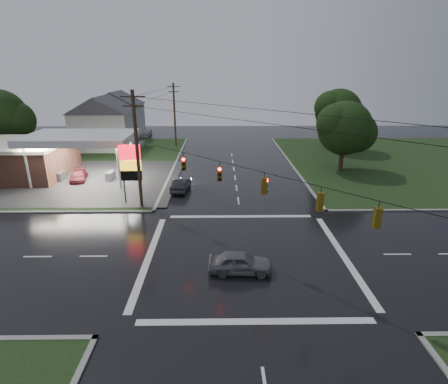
{
  "coord_description": "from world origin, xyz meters",
  "views": [
    {
      "loc": [
        -1.89,
        -22.19,
        12.74
      ],
      "look_at": [
        -1.54,
        5.24,
        3.0
      ],
      "focal_mm": 28.0,
      "sensor_mm": 36.0,
      "label": 1
    }
  ],
  "objects_px": {
    "utility_pole_nw": "(137,149)",
    "car_north": "(181,184)",
    "car_crossing": "(240,262)",
    "car_pump": "(79,176)",
    "tree_nw_behind": "(1,116)",
    "house_far": "(118,113)",
    "pylon_sign": "(130,164)",
    "tree_ne_far": "(339,112)",
    "utility_pole_n": "(175,114)",
    "house_near": "(104,122)",
    "gas_station": "(25,157)",
    "tree_ne_near": "(346,128)"
  },
  "relations": [
    {
      "from": "car_north",
      "to": "utility_pole_n",
      "type": "bearing_deg",
      "value": -74.95
    },
    {
      "from": "utility_pole_nw",
      "to": "tree_nw_behind",
      "type": "bearing_deg",
      "value": 139.9
    },
    {
      "from": "tree_nw_behind",
      "to": "house_far",
      "type": "bearing_deg",
      "value": 56.56
    },
    {
      "from": "pylon_sign",
      "to": "tree_ne_near",
      "type": "xyz_separation_m",
      "value": [
        24.64,
        11.49,
        1.55
      ]
    },
    {
      "from": "utility_pole_nw",
      "to": "car_north",
      "type": "relative_size",
      "value": 2.58
    },
    {
      "from": "tree_nw_behind",
      "to": "pylon_sign",
      "type": "bearing_deg",
      "value": -39.87
    },
    {
      "from": "car_north",
      "to": "tree_nw_behind",
      "type": "bearing_deg",
      "value": -22.57
    },
    {
      "from": "tree_nw_behind",
      "to": "car_north",
      "type": "height_order",
      "value": "tree_nw_behind"
    },
    {
      "from": "utility_pole_n",
      "to": "house_near",
      "type": "height_order",
      "value": "utility_pole_n"
    },
    {
      "from": "utility_pole_nw",
      "to": "car_north",
      "type": "height_order",
      "value": "utility_pole_nw"
    },
    {
      "from": "utility_pole_nw",
      "to": "car_crossing",
      "type": "distance_m",
      "value": 15.53
    },
    {
      "from": "tree_ne_far",
      "to": "house_near",
      "type": "bearing_deg",
      "value": 176.99
    },
    {
      "from": "pylon_sign",
      "to": "tree_ne_near",
      "type": "relative_size",
      "value": 0.67
    },
    {
      "from": "utility_pole_n",
      "to": "tree_ne_far",
      "type": "xyz_separation_m",
      "value": [
        26.65,
        -4.01,
        0.71
      ]
    },
    {
      "from": "pylon_sign",
      "to": "car_pump",
      "type": "bearing_deg",
      "value": 137.89
    },
    {
      "from": "tree_nw_behind",
      "to": "car_pump",
      "type": "distance_m",
      "value": 20.06
    },
    {
      "from": "gas_station",
      "to": "utility_pole_nw",
      "type": "height_order",
      "value": "utility_pole_nw"
    },
    {
      "from": "house_near",
      "to": "car_pump",
      "type": "distance_m",
      "value": 18.54
    },
    {
      "from": "pylon_sign",
      "to": "car_north",
      "type": "bearing_deg",
      "value": 40.88
    },
    {
      "from": "tree_nw_behind",
      "to": "tree_ne_near",
      "type": "distance_m",
      "value": 48.65
    },
    {
      "from": "house_far",
      "to": "utility_pole_n",
      "type": "bearing_deg",
      "value": -38.77
    },
    {
      "from": "pylon_sign",
      "to": "utility_pole_n",
      "type": "height_order",
      "value": "utility_pole_n"
    },
    {
      "from": "house_near",
      "to": "house_far",
      "type": "xyz_separation_m",
      "value": [
        -1.0,
        12.0,
        0.0
      ]
    },
    {
      "from": "pylon_sign",
      "to": "tree_nw_behind",
      "type": "xyz_separation_m",
      "value": [
        -23.34,
        19.49,
        2.17
      ]
    },
    {
      "from": "house_far",
      "to": "tree_nw_behind",
      "type": "height_order",
      "value": "tree_nw_behind"
    },
    {
      "from": "gas_station",
      "to": "car_pump",
      "type": "xyz_separation_m",
      "value": [
        6.9,
        -1.72,
        -1.94
      ]
    },
    {
      "from": "pylon_sign",
      "to": "car_crossing",
      "type": "height_order",
      "value": "pylon_sign"
    },
    {
      "from": "tree_ne_far",
      "to": "car_north",
      "type": "distance_m",
      "value": 31.03
    },
    {
      "from": "car_pump",
      "to": "car_crossing",
      "type": "bearing_deg",
      "value": -61.09
    },
    {
      "from": "tree_ne_near",
      "to": "tree_ne_far",
      "type": "xyz_separation_m",
      "value": [
        3.01,
        12.0,
        0.62
      ]
    },
    {
      "from": "pylon_sign",
      "to": "tree_ne_far",
      "type": "bearing_deg",
      "value": 40.35
    },
    {
      "from": "car_pump",
      "to": "utility_pole_nw",
      "type": "bearing_deg",
      "value": -55.61
    },
    {
      "from": "tree_ne_near",
      "to": "car_pump",
      "type": "xyz_separation_m",
      "value": [
        -32.92,
        -4.02,
        -4.95
      ]
    },
    {
      "from": "car_pump",
      "to": "tree_ne_near",
      "type": "bearing_deg",
      "value": -6.22
    },
    {
      "from": "utility_pole_nw",
      "to": "house_near",
      "type": "xyz_separation_m",
      "value": [
        -11.45,
        26.5,
        -1.32
      ]
    },
    {
      "from": "pylon_sign",
      "to": "tree_nw_behind",
      "type": "height_order",
      "value": "tree_nw_behind"
    },
    {
      "from": "tree_ne_far",
      "to": "car_pump",
      "type": "relative_size",
      "value": 2.32
    },
    {
      "from": "utility_pole_nw",
      "to": "car_pump",
      "type": "bearing_deg",
      "value": 137.57
    },
    {
      "from": "car_crossing",
      "to": "car_pump",
      "type": "relative_size",
      "value": 0.99
    },
    {
      "from": "car_north",
      "to": "pylon_sign",
      "type": "bearing_deg",
      "value": 47.93
    },
    {
      "from": "gas_station",
      "to": "pylon_sign",
      "type": "bearing_deg",
      "value": -31.22
    },
    {
      "from": "house_near",
      "to": "tree_ne_near",
      "type": "height_order",
      "value": "tree_ne_near"
    },
    {
      "from": "tree_nw_behind",
      "to": "car_crossing",
      "type": "relative_size",
      "value": 2.39
    },
    {
      "from": "utility_pole_n",
      "to": "house_near",
      "type": "bearing_deg",
      "value": -170.09
    },
    {
      "from": "utility_pole_n",
      "to": "gas_station",
      "type": "bearing_deg",
      "value": -131.47
    },
    {
      "from": "house_near",
      "to": "car_north",
      "type": "xyz_separation_m",
      "value": [
        14.79,
        -21.74,
        -3.7
      ]
    },
    {
      "from": "car_pump",
      "to": "gas_station",
      "type": "bearing_deg",
      "value": 152.83
    },
    {
      "from": "tree_nw_behind",
      "to": "tree_ne_near",
      "type": "xyz_separation_m",
      "value": [
        47.98,
        -8.0,
        -0.62
      ]
    },
    {
      "from": "house_far",
      "to": "tree_ne_far",
      "type": "bearing_deg",
      "value": -19.71
    },
    {
      "from": "pylon_sign",
      "to": "utility_pole_nw",
      "type": "distance_m",
      "value": 2.22
    }
  ]
}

